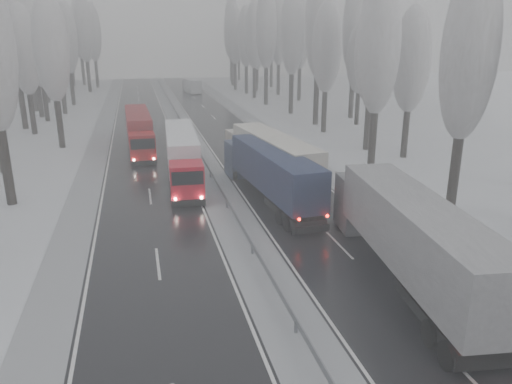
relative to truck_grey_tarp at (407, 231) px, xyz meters
name	(u,v)px	position (x,y,z in m)	size (l,w,h in m)	color
carriageway_right	(264,168)	(-1.47, 22.67, -2.61)	(7.50, 200.00, 0.03)	black
carriageway_left	(148,176)	(-11.97, 22.67, -2.61)	(7.50, 200.00, 0.03)	black
median_slush	(207,172)	(-6.72, 22.67, -2.60)	(3.00, 200.00, 0.04)	#A5A8AD
shoulder_right	(314,165)	(3.48, 22.67, -2.60)	(2.40, 200.00, 0.04)	#A5A8AD
shoulder_left	(89,179)	(-16.92, 22.67, -2.60)	(2.40, 200.00, 0.04)	#A5A8AD
median_guardrail	(207,166)	(-6.72, 22.65, -2.02)	(0.12, 200.00, 0.76)	slate
tree_16	(469,54)	(8.31, 8.33, 8.05)	(3.60, 3.60, 16.53)	black
tree_18	(379,48)	(7.78, 19.70, 8.08)	(3.60, 3.60, 16.58)	black
tree_19	(412,61)	(13.30, 23.70, 6.79)	(3.60, 3.60, 14.57)	black
tree_20	(372,51)	(11.17, 27.83, 7.52)	(3.60, 3.60, 15.71)	black
tree_21	(376,32)	(13.40, 31.83, 9.38)	(3.60, 3.60, 18.62)	black
tree_22	(327,48)	(10.30, 38.27, 7.62)	(3.60, 3.60, 15.86)	black
tree_23	(360,58)	(16.58, 42.27, 6.14)	(3.60, 3.60, 13.55)	black
tree_24	(319,23)	(11.17, 43.69, 10.57)	(3.60, 3.60, 20.49)	black
tree_25	(355,29)	(18.09, 47.69, 9.90)	(3.60, 3.60, 19.44)	black
tree_26	(292,32)	(10.84, 53.94, 9.48)	(3.60, 3.60, 18.78)	black
tree_27	(328,37)	(17.99, 57.94, 8.74)	(3.60, 3.60, 17.62)	black
tree_28	(266,29)	(9.62, 64.62, 10.01)	(3.60, 3.60, 19.62)	black
tree_29	(301,35)	(16.99, 68.62, 9.05)	(3.60, 3.60, 18.11)	black
tree_30	(254,35)	(9.84, 74.37, 8.89)	(3.60, 3.60, 17.86)	black
tree_31	(279,33)	(15.75, 78.37, 9.35)	(3.60, 3.60, 18.58)	black
tree_32	(246,37)	(9.91, 81.88, 8.56)	(3.60, 3.60, 17.33)	black
tree_33	(257,46)	(13.05, 85.88, 6.64)	(3.60, 3.60, 14.33)	black
tree_34	(235,36)	(9.01, 88.98, 8.75)	(3.60, 3.60, 17.63)	black
tree_35	(272,34)	(18.22, 92.98, 9.14)	(3.60, 3.60, 18.25)	black
tree_36	(232,28)	(10.31, 98.83, 10.40)	(3.60, 3.60, 20.23)	black
tree_37	(257,39)	(17.30, 102.83, 7.94)	(3.60, 3.60, 16.37)	black
tree_38	(231,35)	(12.01, 109.39, 8.97)	(3.60, 3.60, 17.97)	black
tree_39	(239,39)	(14.83, 113.39, 7.83)	(3.60, 3.60, 16.19)	black
tree_62	(51,49)	(-20.67, 36.39, 7.73)	(3.60, 3.60, 16.04)	black
tree_64	(24,51)	(-24.98, 45.38, 7.34)	(3.60, 3.60, 15.42)	black
tree_65	(12,28)	(-26.78, 49.38, 9.92)	(3.60, 3.60, 19.48)	black
tree_66	(39,49)	(-24.88, 55.01, 7.21)	(3.60, 3.60, 15.23)	black
tree_67	(32,40)	(-26.27, 59.01, 8.41)	(3.60, 3.60, 17.09)	black
tree_68	(57,41)	(-23.30, 61.78, 8.12)	(3.60, 3.60, 16.65)	black
tree_69	(26,29)	(-28.14, 65.78, 9.84)	(3.60, 3.60, 19.35)	black
tree_70	(67,39)	(-23.05, 71.86, 8.41)	(3.60, 3.60, 17.09)	black
tree_71	(39,29)	(-27.81, 75.86, 10.00)	(3.60, 3.60, 19.61)	black
tree_72	(59,45)	(-25.65, 81.20, 7.14)	(3.60, 3.60, 15.11)	black
tree_73	(45,38)	(-28.54, 85.20, 8.48)	(3.60, 3.60, 17.22)	black
tree_74	(84,29)	(-21.80, 91.99, 10.05)	(3.60, 3.60, 19.68)	black
tree_75	(40,33)	(-30.92, 95.99, 9.37)	(3.60, 3.60, 18.60)	black
tree_76	(93,33)	(-20.77, 101.39, 9.33)	(3.60, 3.60, 18.55)	black
tree_77	(70,45)	(-26.38, 105.39, 6.64)	(3.60, 3.60, 14.32)	black
tree_78	(79,30)	(-24.28, 107.98, 9.97)	(3.60, 3.60, 19.55)	black
tree_79	(69,37)	(-27.05, 111.98, 8.39)	(3.60, 3.60, 17.07)	black
truck_grey_tarp	(407,231)	(0.00, 0.00, 0.00)	(4.70, 17.67, 4.49)	#505155
truck_blue_box	(269,170)	(-3.35, 13.80, -0.28)	(3.92, 15.79, 4.02)	#1A2542
truck_cream_box	(269,154)	(-2.16, 18.28, -0.22)	(4.58, 16.18, 4.11)	#AFA89B
box_truck_distant	(192,86)	(-1.02, 85.05, -1.19)	(3.34, 7.80, 2.82)	#A8A9AE
truck_red_white	(182,152)	(-9.02, 21.13, -0.33)	(3.11, 15.42, 3.93)	red
truck_red_red	(139,128)	(-12.43, 33.55, -0.36)	(2.84, 15.17, 3.87)	#9E090B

